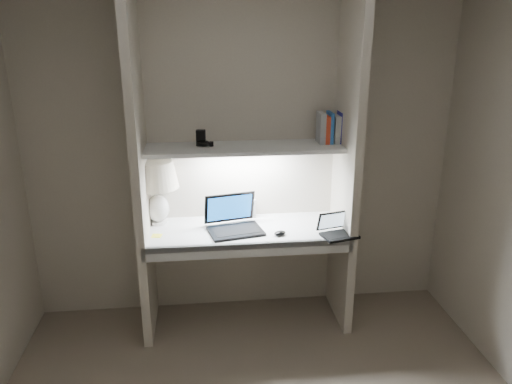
{
  "coord_description": "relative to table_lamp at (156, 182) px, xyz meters",
  "views": [
    {
      "loc": [
        -0.3,
        -2.13,
        2.2
      ],
      "look_at": [
        0.05,
        1.05,
        1.11
      ],
      "focal_mm": 35.0,
      "sensor_mm": 36.0,
      "label": 1
    }
  ],
  "objects": [
    {
      "name": "alcove_panel_right",
      "position": [
        1.37,
        -0.17,
        0.15
      ],
      "size": [
        0.06,
        0.55,
        2.5
      ],
      "primitive_type": "cube",
      "color": "beige",
      "rests_on": "floor"
    },
    {
      "name": "shelf_box",
      "position": [
        0.34,
        -0.02,
        0.32
      ],
      "size": [
        0.07,
        0.05,
        0.11
      ],
      "primitive_type": "cube",
      "rotation": [
        0.0,
        0.0,
        -0.12
      ],
      "color": "black",
      "rests_on": "shelf"
    },
    {
      "name": "alcove_panel_left",
      "position": [
        -0.09,
        -0.17,
        0.15
      ],
      "size": [
        0.06,
        0.55,
        2.5
      ],
      "primitive_type": "cube",
      "color": "beige",
      "rests_on": "floor"
    },
    {
      "name": "desk",
      "position": [
        0.64,
        -0.17,
        -0.35
      ],
      "size": [
        1.4,
        0.55,
        0.04
      ],
      "primitive_type": "cube",
      "color": "white",
      "rests_on": "alcove_panel_left"
    },
    {
      "name": "book_row",
      "position": [
        1.29,
        -0.03,
        0.37
      ],
      "size": [
        0.21,
        0.15,
        0.22
      ],
      "color": "silver",
      "rests_on": "shelf"
    },
    {
      "name": "strip_light",
      "position": [
        0.64,
        -0.07,
        0.23
      ],
      "size": [
        0.6,
        0.04,
        0.02
      ],
      "primitive_type": "cube",
      "color": "white",
      "rests_on": "shelf"
    },
    {
      "name": "desk_apron",
      "position": [
        0.64,
        -0.43,
        -0.38
      ],
      "size": [
        1.46,
        0.03,
        0.1
      ],
      "primitive_type": "cube",
      "color": "silver",
      "rests_on": "desk"
    },
    {
      "name": "laptop_main",
      "position": [
        0.55,
        -0.18,
        -0.27
      ],
      "size": [
        0.43,
        0.4,
        0.25
      ],
      "rotation": [
        0.0,
        0.0,
        0.21
      ],
      "color": "black",
      "rests_on": "desk"
    },
    {
      "name": "laptop_netbook",
      "position": [
        1.27,
        -0.36,
        -0.29
      ],
      "size": [
        0.29,
        0.26,
        0.16
      ],
      "rotation": [
        0.0,
        0.0,
        0.25
      ],
      "color": "black",
      "rests_on": "desk"
    },
    {
      "name": "sticky_note",
      "position": [
        0.0,
        -0.23,
        -0.33
      ],
      "size": [
        0.08,
        0.08,
        0.0
      ],
      "primitive_type": "cube",
      "rotation": [
        0.0,
        0.0,
        -0.15
      ],
      "color": "#FFFA35",
      "rests_on": "desk"
    },
    {
      "name": "table_lamp",
      "position": [
        0.0,
        0.0,
        0.0
      ],
      "size": [
        0.33,
        0.33,
        0.48
      ],
      "color": "white",
      "rests_on": "desk"
    },
    {
      "name": "mouse",
      "position": [
        0.87,
        -0.32,
        -0.31
      ],
      "size": [
        0.1,
        0.09,
        0.03
      ],
      "primitive_type": "ellipsoid",
      "rotation": [
        0.0,
        0.0,
        0.39
      ],
      "color": "black",
      "rests_on": "desk"
    },
    {
      "name": "back_wall",
      "position": [
        0.64,
        0.11,
        0.15
      ],
      "size": [
        3.2,
        0.01,
        2.5
      ],
      "primitive_type": "cube",
      "color": "beige",
      "rests_on": "floor"
    },
    {
      "name": "shelf",
      "position": [
        0.64,
        -0.07,
        0.25
      ],
      "size": [
        1.4,
        0.36,
        0.03
      ],
      "primitive_type": "cube",
      "color": "silver",
      "rests_on": "back_wall"
    },
    {
      "name": "speaker",
      "position": [
        0.68,
        0.06,
        -0.25
      ],
      "size": [
        0.12,
        0.09,
        0.15
      ],
      "primitive_type": "cube",
      "rotation": [
        0.0,
        0.0,
        0.17
      ],
      "color": "silver",
      "rests_on": "desk"
    },
    {
      "name": "shelf_gadget",
      "position": [
        0.35,
        -0.05,
        0.29
      ],
      "size": [
        0.12,
        0.11,
        0.04
      ],
      "primitive_type": "ellipsoid",
      "rotation": [
        0.0,
        0.0,
        -0.38
      ],
      "color": "black",
      "rests_on": "shelf"
    },
    {
      "name": "cable_coil",
      "position": [
        0.51,
        -0.25,
        -0.32
      ],
      "size": [
        0.13,
        0.13,
        0.01
      ],
      "primitive_type": "torus",
      "rotation": [
        0.0,
        0.0,
        0.15
      ],
      "color": "black",
      "rests_on": "desk"
    }
  ]
}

